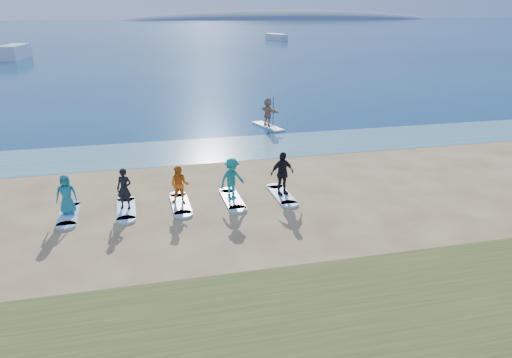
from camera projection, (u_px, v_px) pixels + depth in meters
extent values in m
plane|color=tan|center=(249.00, 228.00, 17.75)|extent=(600.00, 600.00, 0.00)
plane|color=teal|center=(205.00, 150.00, 27.37)|extent=(600.00, 600.00, 0.00)
plane|color=navy|center=(136.00, 31.00, 164.34)|extent=(600.00, 600.00, 0.00)
ellipsoid|color=slate|center=(285.00, 19.00, 314.64)|extent=(220.00, 56.00, 18.00)
cube|color=silver|center=(268.00, 126.00, 32.51)|extent=(1.46, 3.08, 0.12)
imported|color=tan|center=(268.00, 112.00, 32.19)|extent=(1.09, 1.76, 1.81)
cube|color=silver|center=(15.00, 59.00, 75.29)|extent=(3.74, 8.35, 2.05)
cube|color=silver|center=(276.00, 40.00, 116.90)|extent=(4.06, 6.56, 1.49)
cube|color=#9FD7F7|center=(69.00, 214.00, 18.76)|extent=(0.70, 2.20, 0.09)
imported|color=teal|center=(66.00, 194.00, 18.49)|extent=(0.75, 0.49, 1.53)
cube|color=#9FD7F7|center=(126.00, 209.00, 19.24)|extent=(0.70, 2.20, 0.09)
imported|color=black|center=(124.00, 189.00, 18.97)|extent=(0.69, 0.58, 1.60)
cube|color=#9FD7F7|center=(181.00, 204.00, 19.73)|extent=(0.70, 2.20, 0.09)
imported|color=orange|center=(180.00, 185.00, 19.46)|extent=(0.89, 0.79, 1.53)
cube|color=#9FD7F7|center=(232.00, 200.00, 20.21)|extent=(0.70, 2.20, 0.09)
imported|color=#1A7F7B|center=(232.00, 179.00, 19.92)|extent=(1.26, 1.02, 1.70)
cube|color=#9FD7F7|center=(282.00, 195.00, 20.70)|extent=(0.70, 2.20, 0.09)
imported|color=black|center=(282.00, 173.00, 20.39)|extent=(1.13, 0.67, 1.81)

